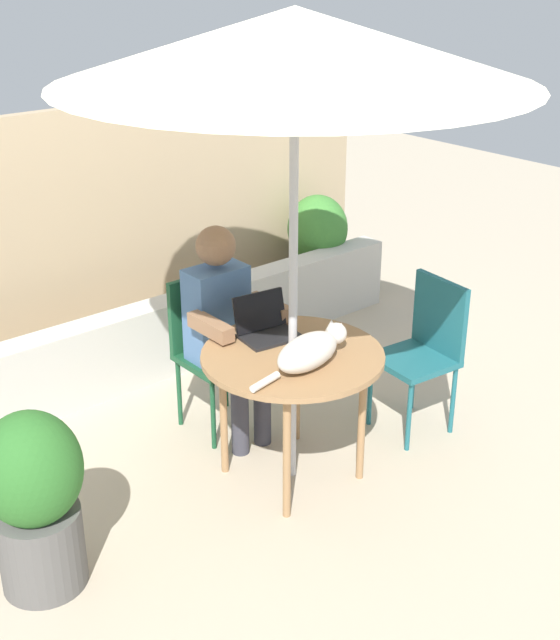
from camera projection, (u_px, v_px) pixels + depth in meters
name	position (u px, v px, depth m)	size (l,w,h in m)	color
ground_plane	(292.00, 474.00, 4.62)	(14.00, 14.00, 0.00)	#BCAD93
fence_back	(94.00, 234.00, 5.69)	(4.63, 0.08, 1.69)	tan
planter_wall_low	(147.00, 343.00, 5.52)	(4.16, 0.20, 0.51)	beige
patio_table	(293.00, 365.00, 4.34)	(0.94, 0.94, 0.73)	#9E754C
patio_umbrella	(295.00, 46.00, 3.70)	(2.19, 2.19, 2.40)	#B7B7BC
chair_occupied	(209.00, 340.00, 4.91)	(0.40, 0.40, 0.91)	#194C2D
chair_empty	(426.00, 343.00, 4.87)	(0.44, 0.44, 0.91)	#1E606B
person_seated	(225.00, 322.00, 4.73)	(0.48, 0.48, 1.25)	#4C72A5
laptop	(265.00, 324.00, 4.49)	(0.33, 0.29, 0.21)	black
cat	(311.00, 351.00, 4.15)	(0.65, 0.25, 0.17)	silver
potted_plant_near_fence	(34.00, 497.00, 3.66)	(0.45, 0.45, 0.87)	#595654
potted_plant_by_chair	(317.00, 240.00, 6.62)	(0.47, 0.47, 0.86)	#33383D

